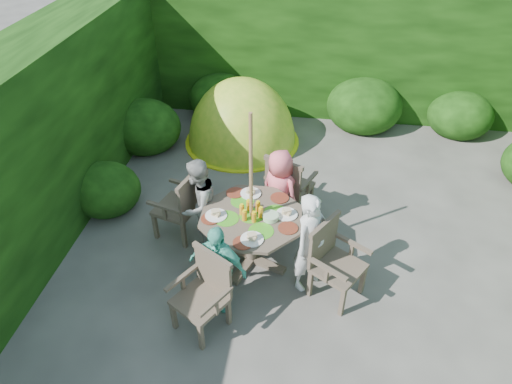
# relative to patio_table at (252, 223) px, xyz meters

# --- Properties ---
(ground) EXTENTS (60.00, 60.00, 0.00)m
(ground) POSITION_rel_patio_table_xyz_m (0.99, 0.63, -0.66)
(ground) COLOR #46443F
(ground) RESTS_ON ground
(hedge_enclosure) EXTENTS (9.00, 9.00, 2.50)m
(hedge_enclosure) POSITION_rel_patio_table_xyz_m (0.99, 1.96, 0.59)
(hedge_enclosure) COLOR black
(hedge_enclosure) RESTS_ON ground
(patio_table) EXTENTS (1.74, 1.74, 0.94)m
(patio_table) POSITION_rel_patio_table_xyz_m (0.00, 0.00, 0.00)
(patio_table) COLOR #41362A
(patio_table) RESTS_ON ground
(parasol_pole) EXTENTS (0.06, 0.06, 2.20)m
(parasol_pole) POSITION_rel_patio_table_xyz_m (-0.00, 0.00, 0.44)
(parasol_pole) COLOR olive
(parasol_pole) RESTS_ON ground
(garden_chair_right) EXTENTS (0.76, 0.78, 0.99)m
(garden_chair_right) POSITION_rel_patio_table_xyz_m (1.03, -0.36, -0.14)
(garden_chair_right) COLOR #41362A
(garden_chair_right) RESTS_ON ground
(garden_chair_left) EXTENTS (0.68, 0.72, 1.00)m
(garden_chair_left) POSITION_rel_patio_table_xyz_m (-1.03, 0.38, -0.13)
(garden_chair_left) COLOR #41362A
(garden_chair_left) RESTS_ON ground
(garden_chair_back) EXTENTS (0.77, 0.73, 1.01)m
(garden_chair_back) POSITION_rel_patio_table_xyz_m (0.37, 1.03, -0.12)
(garden_chair_back) COLOR #41362A
(garden_chair_back) RESTS_ON ground
(garden_chair_front) EXTENTS (0.74, 0.72, 0.94)m
(garden_chair_front) POSITION_rel_patio_table_xyz_m (-0.37, -1.04, -0.16)
(garden_chair_front) COLOR #41362A
(garden_chair_front) RESTS_ON ground
(child_right) EXTENTS (0.56, 0.59, 1.36)m
(child_right) POSITION_rel_patio_table_xyz_m (0.75, -0.28, 0.02)
(child_right) COLOR silver
(child_right) RESTS_ON ground
(child_left) EXTENTS (0.68, 0.77, 1.32)m
(child_left) POSITION_rel_patio_table_xyz_m (-0.76, 0.28, -0.00)
(child_left) COLOR gray
(child_left) RESTS_ON ground
(child_back) EXTENTS (0.73, 0.69, 1.26)m
(child_back) POSITION_rel_patio_table_xyz_m (0.27, 0.75, -0.03)
(child_back) COLOR #FC6877
(child_back) RESTS_ON ground
(child_front) EXTENTS (0.75, 0.44, 1.20)m
(child_front) POSITION_rel_patio_table_xyz_m (-0.28, -0.75, -0.06)
(child_front) COLOR #54C4AB
(child_front) RESTS_ON ground
(dome_tent) EXTENTS (2.53, 2.53, 2.43)m
(dome_tent) POSITION_rel_patio_table_xyz_m (-0.65, 3.01, -0.66)
(dome_tent) COLOR #80B422
(dome_tent) RESTS_ON ground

